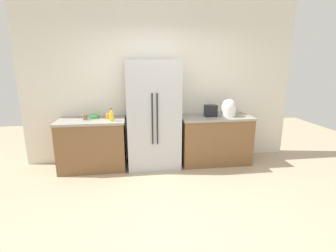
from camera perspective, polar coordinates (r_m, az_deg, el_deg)
ground_plane at (r=3.38m, az=2.51°, el=-18.39°), size 10.04×10.04×0.00m
kitchen_back_panel at (r=4.73m, az=-1.43°, el=10.31°), size 5.02×0.10×3.02m
counter_left at (r=4.59m, az=-16.79°, el=-3.99°), size 1.15×0.66×0.88m
counter_right at (r=4.76m, az=10.57°, el=-2.97°), size 1.30×0.66×0.88m
refrigerator at (r=4.40m, az=-3.39°, el=2.49°), size 0.91×0.68×1.88m
toaster at (r=4.60m, az=9.69°, el=3.46°), size 0.22×0.14×0.21m
rice_cooker at (r=4.66m, az=13.66°, el=3.93°), size 0.26×0.26×0.32m
bottle_a at (r=4.27m, az=-12.77°, el=2.28°), size 0.07×0.07×0.22m
cup_a at (r=4.95m, az=13.89°, el=3.25°), size 0.07×0.07×0.08m
cup_b at (r=4.49m, az=-18.37°, el=1.94°), size 0.07×0.07×0.09m
cup_c at (r=4.47m, az=-13.36°, el=2.21°), size 0.09×0.09×0.09m
bowl_a at (r=4.60m, az=-16.52°, el=2.05°), size 0.19×0.19×0.05m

